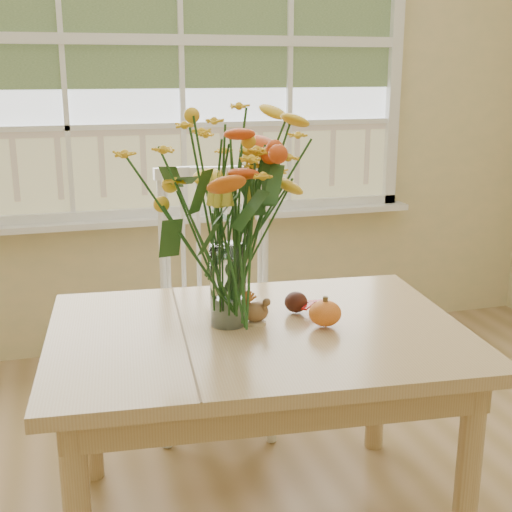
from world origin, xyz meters
name	(u,v)px	position (x,y,z in m)	size (l,w,h in m)	color
wall_back	(181,83)	(0.00, 2.25, 1.35)	(4.00, 0.02, 2.70)	beige
window	(181,44)	(0.00, 2.21, 1.53)	(2.42, 0.12, 1.74)	silver
dining_table	(258,356)	(-0.07, 0.69, 0.57)	(1.32, 1.00, 0.66)	tan
windsor_chair	(215,286)	(-0.03, 1.44, 0.56)	(0.55, 0.53, 1.01)	white
flower_vase	(227,205)	(-0.14, 0.75, 1.03)	(0.52, 0.52, 0.62)	white
pumpkin	(325,315)	(0.13, 0.65, 0.70)	(0.10, 0.10, 0.08)	orange
turkey_figurine	(256,312)	(-0.06, 0.73, 0.70)	(0.08, 0.06, 0.10)	#CCB78C
dark_gourd	(296,303)	(0.09, 0.79, 0.70)	(0.13, 0.08, 0.07)	#38160F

